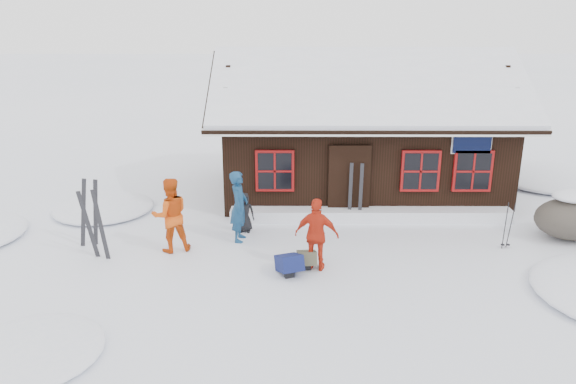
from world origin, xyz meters
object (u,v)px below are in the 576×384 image
ski_pair_left (89,213)px  ski_poles (508,226)px  skier_orange_right (317,235)px  skier_crouched (244,212)px  skier_teal (239,206)px  boulder (573,217)px  backpack_olive (307,261)px  backpack_blue (289,267)px  skier_orange_left (170,215)px

ski_pair_left → ski_poles: 10.00m
skier_orange_right → skier_crouched: bearing=-39.0°
skier_teal → boulder: 8.30m
skier_orange_right → ski_poles: (4.61, 1.18, -0.27)m
skier_crouched → backpack_olive: skier_crouched is taller
skier_crouched → backpack_blue: 2.72m
ski_poles → skier_crouched: bearing=170.8°
skier_crouched → boulder: bearing=-3.8°
skier_teal → ski_poles: skier_teal is taller
skier_teal → backpack_olive: 2.35m
skier_orange_left → skier_teal: bearing=-178.2°
boulder → backpack_blue: (-7.05, -2.02, -0.38)m
skier_teal → ski_pair_left: skier_teal is taller
skier_orange_left → backpack_olive: size_ratio=3.27×
skier_crouched → boulder: 8.22m
skier_orange_left → skier_crouched: skier_orange_left is taller
skier_orange_left → backpack_blue: (2.78, -1.23, -0.73)m
skier_teal → ski_poles: 6.46m
boulder → ski_poles: 1.94m
skier_orange_right → ski_pair_left: size_ratio=0.95×
skier_orange_right → backpack_blue: size_ratio=2.60×
skier_teal → boulder: size_ratio=0.95×
skier_teal → backpack_olive: skier_teal is taller
boulder → skier_teal: bearing=-179.0°
backpack_blue → backpack_olive: backpack_blue is taller
boulder → backpack_blue: bearing=-164.1°
skier_orange_right → ski_pair_left: bearing=-1.2°
skier_orange_left → backpack_olive: 3.38m
skier_crouched → ski_pair_left: (-3.64, -0.89, 0.29)m
boulder → skier_orange_right: bearing=-164.5°
skier_teal → skier_orange_right: bearing=-126.5°
skier_orange_left → backpack_blue: 3.13m
skier_orange_left → ski_pair_left: skier_orange_left is taller
skier_crouched → ski_poles: size_ratio=0.88×
skier_orange_right → backpack_olive: size_ratio=2.99×
skier_orange_left → boulder: bearing=164.1°
backpack_olive → ski_pair_left: bearing=163.2°
skier_orange_left → boulder: 9.87m
backpack_blue → skier_orange_left: bearing=136.7°
skier_teal → skier_orange_left: skier_orange_left is taller
backpack_blue → skier_crouched: bearing=96.1°
skier_teal → ski_poles: size_ratio=1.50×
ski_poles → skier_orange_right: bearing=-165.6°
skier_crouched → skier_orange_left: bearing=-144.3°
ski_pair_left → backpack_olive: bearing=-16.8°
skier_teal → backpack_olive: (1.62, -1.53, -0.74)m
skier_teal → ski_pair_left: 3.58m
ski_pair_left → backpack_olive: 5.36m
skier_orange_left → backpack_blue: size_ratio=2.84×
ski_poles → backpack_blue: 5.41m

